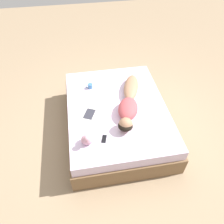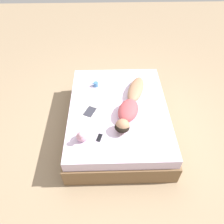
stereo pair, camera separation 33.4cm
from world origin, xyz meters
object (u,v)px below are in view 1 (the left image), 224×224
(person, at_px, (129,103))
(open_magazine, at_px, (96,115))
(cell_phone, at_px, (104,139))
(coffee_mug, at_px, (90,86))

(person, distance_m, open_magazine, 0.55)
(person, bearing_deg, open_magazine, 28.08)
(person, height_order, cell_phone, person)
(person, bearing_deg, coffee_mug, -28.24)
(open_magazine, xyz_separation_m, coffee_mug, (0.02, -0.68, 0.04))
(person, distance_m, coffee_mug, 0.81)
(coffee_mug, xyz_separation_m, cell_phone, (-0.08, 1.14, -0.04))
(person, xyz_separation_m, cell_phone, (0.47, 0.56, -0.08))
(person, relative_size, coffee_mug, 11.54)
(coffee_mug, distance_m, cell_phone, 1.15)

